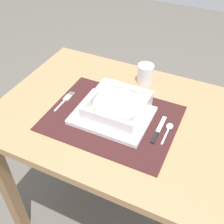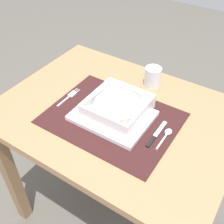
# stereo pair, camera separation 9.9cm
# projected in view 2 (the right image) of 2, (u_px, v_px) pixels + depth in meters

# --- Properties ---
(ground_plane) EXTENTS (6.00, 6.00, 0.00)m
(ground_plane) POSITION_uv_depth(u_px,v_px,m) (115.00, 210.00, 1.50)
(ground_plane) COLOR #59544C
(dining_table) EXTENTS (0.87, 0.65, 0.70)m
(dining_table) POSITION_uv_depth(u_px,v_px,m) (116.00, 133.00, 1.11)
(dining_table) COLOR #A37A51
(dining_table) RESTS_ON ground
(placemat) EXTENTS (0.46, 0.35, 0.00)m
(placemat) POSITION_uv_depth(u_px,v_px,m) (112.00, 118.00, 1.01)
(placemat) COLOR #381919
(placemat) RESTS_ON dining_table
(serving_plate) EXTENTS (0.27, 0.21, 0.02)m
(serving_plate) POSITION_uv_depth(u_px,v_px,m) (113.00, 116.00, 1.00)
(serving_plate) COLOR white
(serving_plate) RESTS_ON placemat
(porridge_bowl) EXTENTS (0.20, 0.20, 0.06)m
(porridge_bowl) POSITION_uv_depth(u_px,v_px,m) (118.00, 108.00, 0.99)
(porridge_bowl) COLOR white
(porridge_bowl) RESTS_ON serving_plate
(fork) EXTENTS (0.02, 0.13, 0.00)m
(fork) POSITION_uv_depth(u_px,v_px,m) (70.00, 96.00, 1.10)
(fork) COLOR silver
(fork) RESTS_ON placemat
(spoon) EXTENTS (0.02, 0.11, 0.01)m
(spoon) POSITION_uv_depth(u_px,v_px,m) (167.00, 133.00, 0.94)
(spoon) COLOR silver
(spoon) RESTS_ON placemat
(butter_knife) EXTENTS (0.01, 0.14, 0.01)m
(butter_knife) POSITION_uv_depth(u_px,v_px,m) (155.00, 135.00, 0.94)
(butter_knife) COLOR black
(butter_knife) RESTS_ON placemat
(drinking_glass) EXTENTS (0.07, 0.07, 0.08)m
(drinking_glass) POSITION_uv_depth(u_px,v_px,m) (153.00, 78.00, 1.14)
(drinking_glass) COLOR white
(drinking_glass) RESTS_ON dining_table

